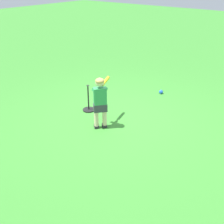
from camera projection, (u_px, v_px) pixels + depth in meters
ground_plane at (119, 118)px, 6.14m from camera, size 40.00×40.00×0.00m
child_batter at (100, 98)px, 5.50m from camera, size 0.75×0.43×1.08m
play_ball_by_bucket at (161, 92)px, 7.33m from camera, size 0.10×0.10×0.10m
batting_tee at (89, 106)px, 6.42m from camera, size 0.28×0.28×0.62m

